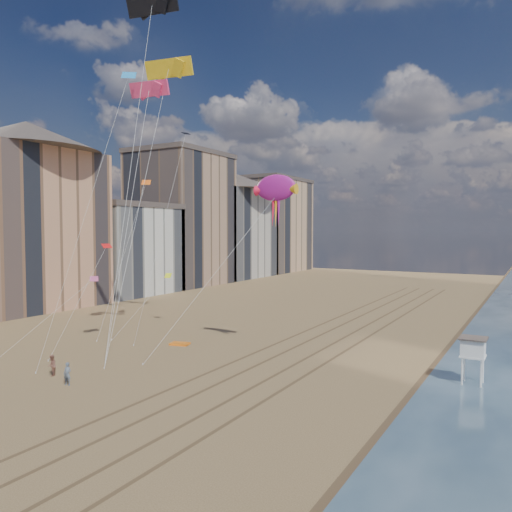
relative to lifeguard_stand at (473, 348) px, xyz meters
The scene contains 11 objects.
ground 32.46m from the lifeguard_stand, 124.62° to the right, with size 260.00×260.00×0.00m, color brown.
wet_sand 13.69m from the lifeguard_stand, 87.32° to the left, with size 260.00×260.00×0.00m, color #42301E.
tracks 16.42m from the lifeguard_stand, 167.92° to the left, with size 7.68×120.00×0.01m.
buildings 75.79m from the lifeguard_stand, 148.70° to the left, with size 34.72×131.35×29.00m.
lifeguard_stand is the anchor object (origin of this frame).
grounded_kite 28.20m from the lifeguard_stand, behind, with size 1.92×1.22×0.22m, color orange.
show_kite 21.42m from the lifeguard_stand, behind, with size 6.66×4.59×19.29m.
kite_flyer_a 31.44m from the lifeguard_stand, 149.53° to the right, with size 0.65×0.42×1.77m, color slate.
kite_flyer_b 33.71m from the lifeguard_stand, 153.73° to the right, with size 0.85×0.66×1.75m, color #905A49.
parafoils 42.29m from the lifeguard_stand, behind, with size 8.58×8.87×10.72m.
small_kites 36.97m from the lifeguard_stand, behind, with size 8.40×15.27×21.34m.
Camera 1 is at (22.78, -14.88, 11.97)m, focal length 35.00 mm.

